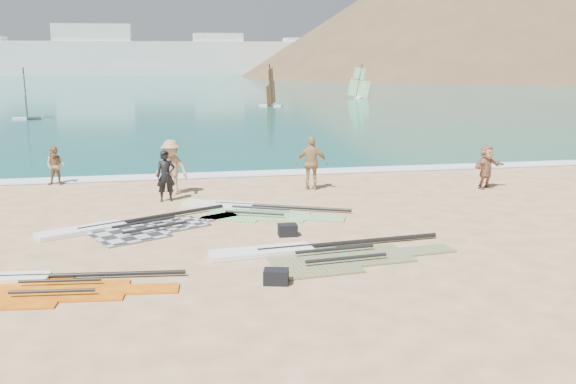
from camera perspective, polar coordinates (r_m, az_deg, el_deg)
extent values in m
plane|color=#DAB180|center=(15.28, 2.39, -6.80)|extent=(300.00, 300.00, 0.00)
cube|color=#0B514E|center=(146.19, -9.57, 10.04)|extent=(300.00, 240.00, 0.06)
cube|color=white|center=(27.03, -3.51, 1.55)|extent=(300.00, 1.20, 0.04)
cube|color=white|center=(164.91, -16.87, 11.31)|extent=(160.00, 8.00, 8.00)
cube|color=white|center=(164.92, -16.92, 12.01)|extent=(18.00, 7.00, 12.00)
cube|color=white|center=(164.60, -6.23, 12.10)|extent=(12.00, 7.00, 10.00)
cube|color=white|center=(168.48, 2.47, 11.99)|extent=(16.00, 7.00, 9.00)
cube|color=white|center=(174.12, 9.04, 12.19)|extent=(10.00, 7.00, 11.00)
cone|color=brown|center=(169.05, 21.09, 9.67)|extent=(143.00, 143.00, 45.00)
cube|color=#272729|center=(18.64, -14.20, -3.60)|extent=(2.60, 2.69, 0.04)
cube|color=#272729|center=(19.32, -9.69, -2.84)|extent=(1.90, 1.86, 0.04)
cube|color=#272729|center=(19.96, -6.27, -2.25)|extent=(1.39, 1.12, 0.04)
cylinder|color=black|center=(19.97, -11.74, -2.19)|extent=(4.31, 2.25, 0.11)
cylinder|color=black|center=(19.20, -12.67, -2.62)|extent=(1.80, 0.96, 0.08)
cylinder|color=black|center=(18.57, -11.72, -3.09)|extent=(1.80, 0.96, 0.08)
cube|color=white|center=(19.15, -17.88, -3.27)|extent=(2.52, 1.72, 0.12)
cube|color=green|center=(20.38, -4.60, -1.91)|extent=(2.42, 2.52, 0.04)
cube|color=green|center=(19.97, -0.28, -2.17)|extent=(1.78, 1.73, 0.04)
cube|color=green|center=(19.73, 3.35, -2.37)|extent=(1.32, 1.02, 0.04)
cylinder|color=black|center=(20.86, -0.51, -1.32)|extent=(4.20, 1.93, 0.11)
cylinder|color=black|center=(20.48, -2.47, -1.41)|extent=(1.75, 0.83, 0.08)
cylinder|color=black|center=(19.83, -3.00, -1.87)|extent=(1.75, 0.83, 0.08)
cube|color=white|center=(21.47, -6.15, -1.11)|extent=(2.43, 1.54, 0.12)
cube|color=#E54E0E|center=(15.68, 2.06, -6.21)|extent=(2.20, 2.39, 0.04)
cube|color=#E54E0E|center=(16.31, 7.92, -5.59)|extent=(1.68, 1.58, 0.04)
cube|color=#E54E0E|center=(16.94, 12.31, -5.09)|extent=(1.38, 0.80, 0.04)
cylinder|color=black|center=(17.02, 5.53, -4.49)|extent=(5.02, 0.66, 0.12)
cylinder|color=black|center=(16.24, 4.19, -5.07)|extent=(2.08, 0.31, 0.09)
cylinder|color=black|center=(15.56, 5.21, -5.87)|extent=(2.08, 0.31, 0.09)
cube|color=white|center=(16.30, -2.36, -5.35)|extent=(2.69, 0.99, 0.12)
cube|color=red|center=(14.80, -22.31, -8.30)|extent=(1.83, 1.99, 0.04)
cube|color=red|center=(14.42, -16.68, -8.41)|extent=(1.40, 1.32, 0.04)
cube|color=red|center=(14.23, -11.92, -8.43)|extent=(1.15, 0.66, 0.04)
cylinder|color=black|center=(15.21, -17.10, -7.03)|extent=(4.21, 0.53, 0.10)
cylinder|color=black|center=(14.86, -19.61, -7.42)|extent=(1.74, 0.25, 0.07)
cylinder|color=black|center=(14.28, -20.25, -8.27)|extent=(1.74, 0.25, 0.07)
cube|color=black|center=(17.87, -0.03, -3.40)|extent=(0.53, 0.39, 0.33)
cube|color=black|center=(14.24, -1.06, -7.53)|extent=(0.62, 0.51, 0.33)
imported|color=black|center=(22.32, -10.80, 1.41)|extent=(0.68, 0.48, 1.76)
imported|color=#957148|center=(26.26, -19.97, 2.20)|extent=(0.81, 0.68, 1.51)
imported|color=tan|center=(23.33, -10.32, 2.17)|extent=(1.48, 1.30, 1.99)
imported|color=tan|center=(23.82, 2.14, 2.58)|extent=(1.26, 0.77, 2.00)
imported|color=#A66F55|center=(25.13, 17.22, 2.14)|extent=(1.60, 1.04, 1.65)
cube|color=white|center=(54.05, -22.16, 6.09)|extent=(2.28, 1.00, 0.13)
cube|color=#E8560D|center=(53.96, -22.25, 7.22)|extent=(0.51, 2.67, 2.40)
cube|color=#E8560D|center=(53.87, -22.39, 8.97)|extent=(0.31, 1.51, 1.67)
cylinder|color=black|center=(53.91, -22.33, 8.19)|extent=(0.22, 0.76, 3.81)
cube|color=white|center=(62.78, -1.54, 7.70)|extent=(2.29, 1.64, 0.13)
cube|color=red|center=(62.70, -1.54, 8.70)|extent=(1.36, 2.45, 2.45)
cube|color=red|center=(62.62, -1.55, 10.24)|extent=(0.79, 1.39, 1.70)
cylinder|color=black|center=(62.65, -1.55, 9.55)|extent=(0.45, 0.73, 3.89)
cube|color=white|center=(74.85, 6.31, 8.35)|extent=(1.54, 2.20, 0.13)
cube|color=#4BBE20|center=(74.79, 6.33, 9.15)|extent=(2.37, 1.25, 2.34)
cube|color=#4BBE20|center=(74.72, 6.36, 10.38)|extent=(1.35, 0.73, 1.63)
cylinder|color=black|center=(74.75, 6.35, 9.83)|extent=(0.70, 0.42, 3.72)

